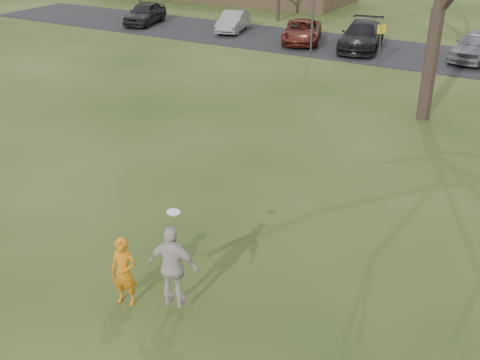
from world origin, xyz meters
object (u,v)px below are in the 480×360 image
Objects in this scene: car_3 at (362,36)px; player_defender at (124,272)px; car_0 at (145,13)px; car_4 at (477,46)px; car_2 at (302,31)px; car_1 at (233,21)px; catching_play at (173,267)px.

player_defender is at bearing -92.64° from car_3.
car_3 is at bearing 83.86° from player_defender.
car_0 is 0.94× the size of car_4.
car_1 is at bearing 153.45° from car_2.
car_2 reaches higher than car_1.
car_4 is at bearing -13.89° from car_1.
car_2 is at bearing 170.45° from car_3.
player_defender is 1.19m from catching_play.
car_4 reaches higher than car_1.
car_0 is at bearing 173.68° from car_1.
catching_play reaches higher than car_1.
car_2 is 0.88× the size of car_3.
player_defender is at bearing -78.06° from car_1.
player_defender is 25.32m from car_4.
car_1 is 0.74× the size of car_3.
car_4 is at bearing -11.87° from car_0.
car_4 is 24.98m from catching_play.
player_defender reaches higher than car_0.
car_0 is 11.68m from car_2.
car_2 is (5.16, -0.66, 0.00)m from car_1.
car_0 is 0.94× the size of car_2.
car_2 is 9.82m from car_4.
car_1 is 0.85× the size of car_4.
car_4 reaches higher than car_0.
player_defender is 0.30× the size of car_3.
car_1 is 28.25m from catching_play.
car_0 reaches higher than car_1.
car_2 is 25.61m from catching_play.
car_0 is at bearing 113.68° from player_defender.
catching_play is (13.20, -24.97, 0.47)m from car_1.
catching_play is at bearing -85.86° from car_4.
car_2 is (11.68, 0.18, -0.09)m from car_0.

